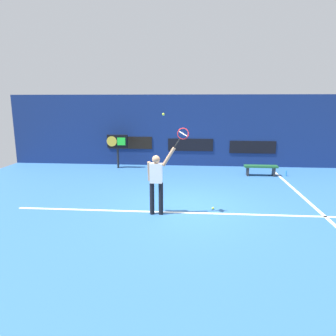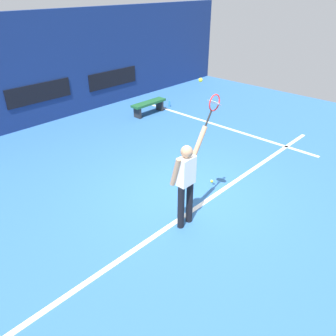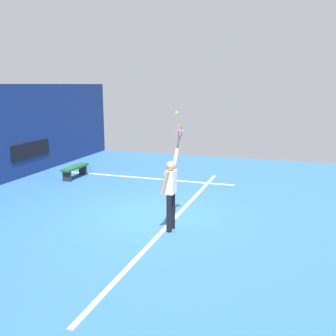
# 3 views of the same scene
# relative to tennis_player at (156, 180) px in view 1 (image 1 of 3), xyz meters

# --- Properties ---
(ground_plane) EXTENTS (18.00, 18.00, 0.00)m
(ground_plane) POSITION_rel_tennis_player_xyz_m (0.84, 0.70, -1.01)
(ground_plane) COLOR #2D609E
(back_wall) EXTENTS (18.00, 0.20, 3.45)m
(back_wall) POSITION_rel_tennis_player_xyz_m (0.84, 7.05, 0.72)
(back_wall) COLOR navy
(back_wall) RESTS_ON ground_plane
(sponsor_banner_center) EXTENTS (2.20, 0.03, 0.60)m
(sponsor_banner_center) POSITION_rel_tennis_player_xyz_m (0.84, 6.93, 0.03)
(sponsor_banner_center) COLOR black
(sponsor_banner_portside) EXTENTS (2.20, 0.03, 0.60)m
(sponsor_banner_portside) POSITION_rel_tennis_player_xyz_m (-2.16, 6.93, 0.11)
(sponsor_banner_portside) COLOR black
(sponsor_banner_starboard) EXTENTS (2.20, 0.03, 0.60)m
(sponsor_banner_starboard) POSITION_rel_tennis_player_xyz_m (3.84, 6.93, -0.05)
(sponsor_banner_starboard) COLOR black
(court_baseline) EXTENTS (10.00, 0.10, 0.01)m
(court_baseline) POSITION_rel_tennis_player_xyz_m (0.84, 0.15, -1.00)
(court_baseline) COLOR white
(court_baseline) RESTS_ON ground_plane
(court_sideline) EXTENTS (0.10, 7.00, 0.01)m
(court_sideline) POSITION_rel_tennis_player_xyz_m (4.67, 2.70, -1.00)
(court_sideline) COLOR white
(court_sideline) RESTS_ON ground_plane
(tennis_player) EXTENTS (0.78, 0.31, 1.93)m
(tennis_player) POSITION_rel_tennis_player_xyz_m (0.00, 0.00, 0.00)
(tennis_player) COLOR black
(tennis_player) RESTS_ON ground_plane
(tennis_racket) EXTENTS (0.46, 0.27, 0.60)m
(tennis_racket) POSITION_rel_tennis_player_xyz_m (0.70, -0.00, 1.25)
(tennis_racket) COLOR black
(tennis_ball) EXTENTS (0.07, 0.07, 0.07)m
(tennis_ball) POSITION_rel_tennis_player_xyz_m (0.20, -0.07, 1.79)
(tennis_ball) COLOR #CCE033
(scoreboard_clock) EXTENTS (0.96, 0.20, 1.59)m
(scoreboard_clock) POSITION_rel_tennis_player_xyz_m (-2.59, 6.11, 0.22)
(scoreboard_clock) COLOR black
(scoreboard_clock) RESTS_ON ground_plane
(court_bench) EXTENTS (1.40, 0.36, 0.45)m
(court_bench) POSITION_rel_tennis_player_xyz_m (3.89, 5.05, -0.67)
(court_bench) COLOR #1E592D
(court_bench) RESTS_ON ground_plane
(water_bottle) EXTENTS (0.07, 0.07, 0.24)m
(water_bottle) POSITION_rel_tennis_player_xyz_m (4.96, 5.05, -0.89)
(water_bottle) COLOR #338CD8
(water_bottle) RESTS_ON ground_plane
(spare_ball) EXTENTS (0.07, 0.07, 0.07)m
(spare_ball) POSITION_rel_tennis_player_xyz_m (1.61, 0.54, -0.98)
(spare_ball) COLOR #CCE033
(spare_ball) RESTS_ON ground_plane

